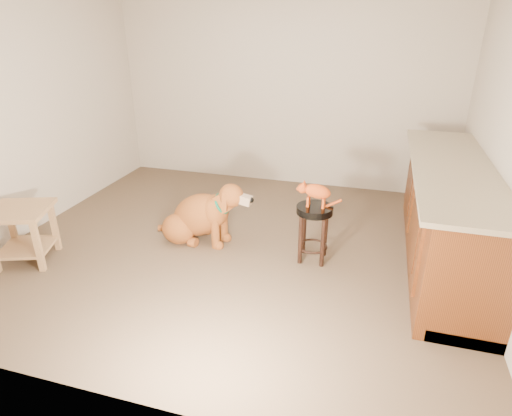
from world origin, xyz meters
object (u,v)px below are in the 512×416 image
(golden_retriever, at_px, (200,216))
(padded_stool, at_px, (314,222))
(side_table, at_px, (22,227))
(tabby_kitten, at_px, (315,192))
(wood_stool, at_px, (425,175))

(golden_retriever, bearing_deg, padded_stool, 2.71)
(side_table, distance_m, tabby_kitten, 2.71)
(padded_stool, bearing_deg, side_table, -163.41)
(padded_stool, relative_size, golden_retriever, 0.49)
(wood_stool, bearing_deg, golden_retriever, -144.91)
(wood_stool, height_order, golden_retriever, wood_stool)
(side_table, height_order, golden_retriever, golden_retriever)
(padded_stool, distance_m, side_table, 2.69)
(padded_stool, bearing_deg, golden_retriever, 176.60)
(wood_stool, height_order, side_table, wood_stool)
(padded_stool, height_order, golden_retriever, golden_retriever)
(golden_retriever, distance_m, tabby_kitten, 1.24)
(padded_stool, xyz_separation_m, tabby_kitten, (-0.01, 0.00, 0.30))
(padded_stool, distance_m, wood_stool, 1.97)
(side_table, bearing_deg, golden_retriever, 30.79)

